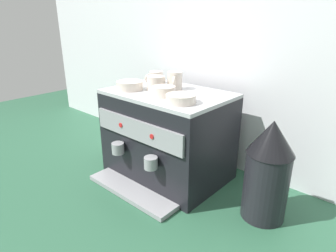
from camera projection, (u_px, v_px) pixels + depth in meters
The scene contains 11 objects.
ground_plane at pixel (168, 173), 1.46m from camera, with size 4.00×4.00×0.00m, color #28563D.
tiled_backsplash_wall at pixel (205, 71), 1.49m from camera, with size 2.80×0.03×0.95m, color silver.
espresso_machine at pixel (167, 135), 1.38m from camera, with size 0.55×0.49×0.42m.
ceramic_cup_0 at pixel (156, 78), 1.46m from camera, with size 0.07×0.10×0.06m.
ceramic_cup_1 at pixel (156, 83), 1.34m from camera, with size 0.08×0.12×0.06m.
ceramic_cup_2 at pixel (175, 81), 1.34m from camera, with size 0.08×0.10×0.08m.
ceramic_bowl_0 at pixel (181, 99), 1.14m from camera, with size 0.12×0.12×0.03m.
ceramic_bowl_1 at pixel (130, 86), 1.34m from camera, with size 0.12×0.12×0.04m.
ceramic_bowl_2 at pixel (164, 91), 1.23m from camera, with size 0.10×0.10×0.04m.
coffee_grinder at pixel (268, 170), 1.07m from camera, with size 0.17×0.17×0.40m.
milk_pitcher at pixel (119, 139), 1.68m from camera, with size 0.08×0.08×0.14m, color #B7B7BC.
Camera 1 is at (0.85, -0.95, 0.74)m, focal length 31.04 mm.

